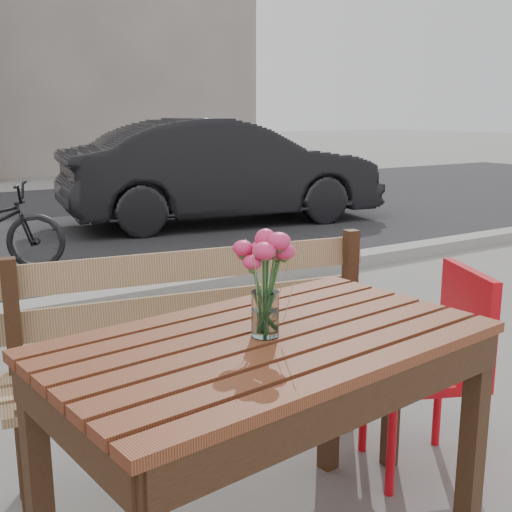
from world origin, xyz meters
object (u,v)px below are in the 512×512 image
(main_table, at_px, (269,377))
(main_vase, at_px, (265,270))
(red_chair, at_px, (439,356))
(parked_car, at_px, (223,171))

(main_table, bearing_deg, main_vase, 166.33)
(red_chair, relative_size, parked_car, 0.20)
(main_vase, height_order, parked_car, parked_car)
(red_chair, bearing_deg, main_table, -56.18)
(red_chair, bearing_deg, main_vase, -56.42)
(main_table, relative_size, main_vase, 4.34)
(main_vase, relative_size, parked_car, 0.08)
(red_chair, distance_m, parked_car, 6.25)
(red_chair, bearing_deg, parked_car, -177.63)
(parked_car, bearing_deg, main_vase, 160.66)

